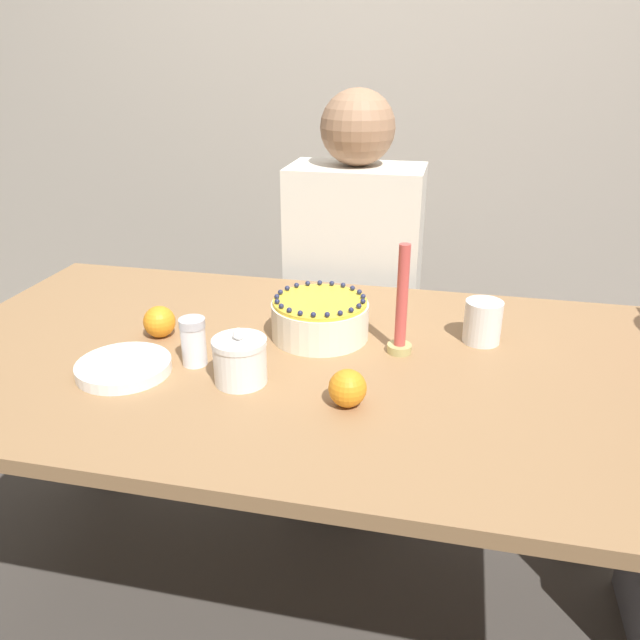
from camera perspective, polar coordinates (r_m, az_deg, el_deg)
ground_plane at (r=1.83m, az=-2.28°, el=-25.00°), size 12.00×12.00×0.00m
wall_behind at (r=2.59m, az=5.68°, el=21.88°), size 8.00×0.05×2.60m
dining_table at (r=1.41m, az=-2.71°, el=-7.07°), size 1.63×0.93×0.76m
cake at (r=1.42m, az=-0.00°, el=0.15°), size 0.22×0.22×0.10m
sugar_bowl at (r=1.24m, az=-7.32°, el=-3.67°), size 0.11×0.11×0.12m
sugar_shaker at (r=1.32m, az=-11.50°, el=-1.92°), size 0.05×0.05×0.10m
plate_stack at (r=1.34m, az=-17.50°, el=-4.14°), size 0.19×0.19×0.02m
candle at (r=1.34m, az=7.45°, el=0.84°), size 0.05×0.05×0.25m
cup at (r=1.44m, az=14.65°, el=-0.15°), size 0.08×0.08×0.10m
orange_fruit_0 at (r=1.47m, az=-14.47°, el=-0.14°), size 0.07×0.07×0.07m
orange_fruit_1 at (r=1.16m, az=2.53°, el=-6.24°), size 0.07×0.07×0.07m
person_man_blue_shirt at (r=2.02m, az=3.06°, el=-0.12°), size 0.40×0.34×1.27m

